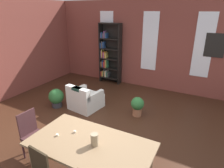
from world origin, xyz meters
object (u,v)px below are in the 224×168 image
at_px(potted_plant_by_shelf, 137,105).
at_px(bookshelf_tall, 109,55).
at_px(potted_plant_window, 56,97).
at_px(dining_table, 90,147).
at_px(vase_on_table, 95,139).
at_px(dining_chair_head_left, 32,133).
at_px(armchair_white, 85,100).

bearing_deg(potted_plant_by_shelf, bookshelf_tall, 134.74).
bearing_deg(potted_plant_window, dining_table, -36.31).
xyz_separation_m(vase_on_table, bookshelf_tall, (-2.17, 4.42, 0.23)).
height_order(dining_chair_head_left, potted_plant_window, dining_chair_head_left).
relative_size(vase_on_table, potted_plant_window, 0.36).
bearing_deg(dining_table, vase_on_table, -0.00).
bearing_deg(dining_table, dining_chair_head_left, 179.79).
bearing_deg(armchair_white, bookshelf_tall, 101.35).
bearing_deg(armchair_white, potted_plant_by_shelf, 12.07).
xyz_separation_m(bookshelf_tall, potted_plant_by_shelf, (1.98, -2.00, -0.81)).
bearing_deg(armchair_white, potted_plant_window, -158.92).
height_order(dining_table, armchair_white, dining_table).
bearing_deg(dining_table, armchair_white, 127.66).
relative_size(bookshelf_tall, potted_plant_window, 4.08).
distance_m(vase_on_table, armchair_white, 2.77).
relative_size(dining_chair_head_left, bookshelf_tall, 0.41).
height_order(armchair_white, potted_plant_by_shelf, armchair_white).
bearing_deg(bookshelf_tall, potted_plant_by_shelf, -45.26).
xyz_separation_m(dining_table, potted_plant_window, (-2.43, 1.79, -0.40)).
bearing_deg(vase_on_table, potted_plant_window, 144.65).
distance_m(armchair_white, potted_plant_window, 0.87).
bearing_deg(dining_chair_head_left, potted_plant_by_shelf, 62.71).
height_order(dining_table, vase_on_table, vase_on_table).
height_order(vase_on_table, potted_plant_window, vase_on_table).
bearing_deg(dining_table, potted_plant_window, 143.69).
xyz_separation_m(dining_chair_head_left, bookshelf_tall, (-0.73, 4.42, 0.60)).
xyz_separation_m(potted_plant_by_shelf, potted_plant_window, (-2.33, -0.64, -0.00)).
distance_m(dining_table, dining_chair_head_left, 1.37).
relative_size(vase_on_table, potted_plant_by_shelf, 0.37).
bearing_deg(dining_chair_head_left, dining_table, -0.21).
xyz_separation_m(dining_table, potted_plant_by_shelf, (-0.11, 2.42, -0.40)).
distance_m(vase_on_table, potted_plant_by_shelf, 2.50).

